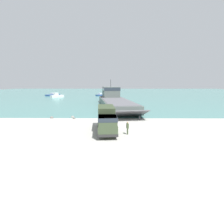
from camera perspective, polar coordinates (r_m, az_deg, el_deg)
The scene contains 12 objects.
ground_plane at distance 27.66m, azimuth 4.07°, elevation -4.27°, with size 240.00×240.00×0.00m, color #A8A59E.
water_surface at distance 122.44m, azimuth 1.43°, elevation 6.33°, with size 240.00×180.00×0.01m, color #477F7A.
landing_craft at distance 52.11m, azimuth 0.58°, elevation 4.26°, with size 11.60×35.60×7.72m.
military_truck at distance 23.79m, azimuth -1.83°, elevation -2.31°, with size 3.04×8.21×3.29m.
soldier_on_ramp at distance 22.57m, azimuth 5.11°, elevation -4.92°, with size 0.31×0.48×1.66m.
moored_boat_a at distance 92.92m, azimuth -3.79°, elevation 5.63°, with size 4.94×6.14×1.42m.
moored_boat_b at distance 98.16m, azimuth -18.74°, elevation 5.38°, with size 6.22×8.30×1.50m.
moored_boat_c at distance 84.42m, azimuth -17.56°, elevation 5.04°, with size 5.41×5.76×2.27m.
mooring_bollard at distance 31.46m, azimuth 8.98°, elevation -1.95°, with size 0.29×0.29×0.74m.
shoreline_rock_a at distance 34.88m, azimuth -19.07°, elevation -1.91°, with size 0.68×0.68×0.68m, color #66605B.
shoreline_rock_b at distance 33.08m, azimuth -12.27°, elevation -2.20°, with size 0.54×0.54×0.54m, color #66605B.
shoreline_rock_c at distance 34.52m, azimuth -12.73°, elevation -1.73°, with size 0.63×0.63×0.63m, color gray.
Camera 1 is at (-1.65, -26.83, 6.52)m, focal length 28.00 mm.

